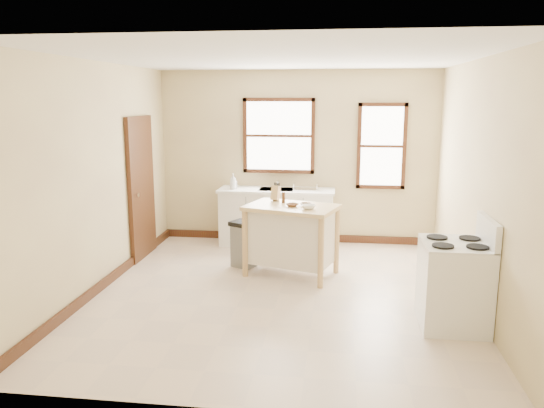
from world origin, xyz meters
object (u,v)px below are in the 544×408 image
(soap_bottle_a, at_px, (233,181))
(bowl_b, at_px, (306,205))
(knife_block, at_px, (276,194))
(gas_stove, at_px, (454,272))
(dish_rack, at_px, (306,187))
(bowl_c, at_px, (308,207))
(kitchen_island, at_px, (291,240))
(soap_bottle_b, at_px, (234,183))
(bowl_a, at_px, (292,205))
(pepper_grinder, at_px, (283,197))
(trash_bin, at_px, (244,244))

(soap_bottle_a, xyz_separation_m, bowl_b, (1.26, -1.37, -0.07))
(knife_block, relative_size, bowl_b, 1.30)
(soap_bottle_a, bearing_deg, gas_stove, -53.66)
(dish_rack, distance_m, bowl_c, 1.66)
(knife_block, distance_m, gas_stove, 2.74)
(kitchen_island, bearing_deg, knife_block, 146.58)
(soap_bottle_b, bearing_deg, gas_stove, -52.26)
(kitchen_island, distance_m, bowl_a, 0.50)
(kitchen_island, distance_m, pepper_grinder, 0.59)
(knife_block, distance_m, bowl_b, 0.54)
(bowl_a, height_order, bowl_b, same)
(knife_block, distance_m, pepper_grinder, 0.18)
(trash_bin, bearing_deg, dish_rack, 82.37)
(knife_block, xyz_separation_m, trash_bin, (-0.45, -0.04, -0.73))
(dish_rack, xyz_separation_m, knife_block, (-0.35, -1.15, 0.09))
(soap_bottle_b, bearing_deg, bowl_c, -59.20)
(gas_stove, bearing_deg, pepper_grinder, 140.99)
(knife_block, relative_size, gas_stove, 0.17)
(dish_rack, distance_m, trash_bin, 1.57)
(soap_bottle_b, distance_m, dish_rack, 1.15)
(soap_bottle_a, height_order, knife_block, soap_bottle_a)
(pepper_grinder, relative_size, bowl_a, 0.96)
(trash_bin, bearing_deg, kitchen_island, 5.25)
(dish_rack, bearing_deg, soap_bottle_a, -179.28)
(soap_bottle_b, distance_m, knife_block, 1.39)
(pepper_grinder, bearing_deg, bowl_a, -58.19)
(bowl_b, height_order, trash_bin, bowl_b)
(bowl_b, bearing_deg, pepper_grinder, 151.00)
(soap_bottle_a, height_order, trash_bin, soap_bottle_a)
(bowl_c, bearing_deg, bowl_b, 104.00)
(dish_rack, bearing_deg, bowl_c, -88.79)
(dish_rack, distance_m, bowl_a, 1.51)
(soap_bottle_a, xyz_separation_m, bowl_c, (1.30, -1.56, -0.06))
(soap_bottle_a, xyz_separation_m, pepper_grinder, (0.94, -1.19, -0.02))
(bowl_a, distance_m, bowl_b, 0.18)
(knife_block, xyz_separation_m, bowl_a, (0.26, -0.36, -0.08))
(pepper_grinder, bearing_deg, soap_bottle_a, 128.21)
(dish_rack, xyz_separation_m, kitchen_island, (-0.10, -1.46, -0.49))
(dish_rack, bearing_deg, soap_bottle_b, 177.62)
(dish_rack, bearing_deg, gas_stove, -62.51)
(soap_bottle_a, bearing_deg, bowl_a, -62.59)
(dish_rack, distance_m, pepper_grinder, 1.30)
(bowl_b, bearing_deg, knife_block, 145.17)
(dish_rack, xyz_separation_m, bowl_c, (0.14, -1.65, 0.02))
(soap_bottle_a, height_order, bowl_c, soap_bottle_a)
(knife_block, xyz_separation_m, bowl_b, (0.44, -0.31, -0.08))
(pepper_grinder, distance_m, trash_bin, 0.91)
(soap_bottle_b, xyz_separation_m, dish_rack, (1.15, 0.03, -0.04))
(kitchen_island, distance_m, bowl_c, 0.59)
(knife_block, height_order, pepper_grinder, knife_block)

